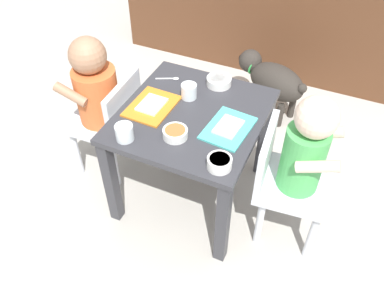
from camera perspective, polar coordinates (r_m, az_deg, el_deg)
name	(u,v)px	position (r m, az deg, el deg)	size (l,w,h in m)	color
ground_plane	(192,191)	(1.88, 0.00, -6.65)	(7.00, 7.00, 0.00)	#B2ADA3
dining_table	(192,130)	(1.61, 0.00, 2.03)	(0.54, 0.57, 0.46)	#333338
seated_child_left	(98,93)	(1.76, -13.00, 6.95)	(0.29, 0.29, 0.68)	silver
seated_child_right	(300,156)	(1.48, 14.96, -1.63)	(0.31, 0.31, 0.68)	silver
dog	(272,79)	(2.21, 11.16, 8.88)	(0.42, 0.29, 0.32)	#332D28
food_tray_left	(152,106)	(1.59, -5.66, 5.37)	(0.17, 0.21, 0.02)	orange
food_tray_right	(228,128)	(1.48, 5.13, 2.27)	(0.17, 0.22, 0.02)	#4CC6BC
water_cup_left	(189,92)	(1.62, -0.43, 7.31)	(0.06, 0.06, 0.06)	white
water_cup_right	(125,133)	(1.45, -9.44, 1.48)	(0.07, 0.07, 0.06)	white
veggie_bowl_far	(219,162)	(1.33, 3.87, -2.59)	(0.08, 0.08, 0.04)	white
veggie_bowl_near	(174,133)	(1.44, -2.53, 1.61)	(0.09, 0.09, 0.03)	white
cereal_bowl_left_side	(219,81)	(1.70, 3.80, 8.82)	(0.10, 0.10, 0.03)	white
spoon_by_left_tray	(170,79)	(1.73, -3.13, 9.15)	(0.10, 0.05, 0.01)	silver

